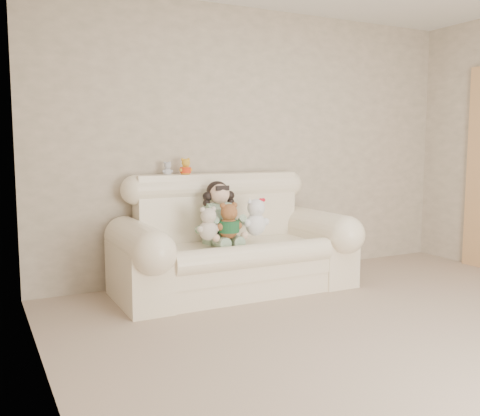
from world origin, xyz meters
name	(u,v)px	position (x,y,z in m)	size (l,w,h in m)	color
floor	(458,359)	(0.00, 0.00, 0.00)	(5.00, 5.00, 0.00)	tan
wall_back	(259,144)	(0.00, 2.50, 1.30)	(4.50, 4.50, 0.00)	beige
wall_left	(62,141)	(-2.25, 0.00, 1.30)	(5.00, 5.00, 0.00)	beige
sofa	(235,233)	(-0.52, 2.00, 0.52)	(2.10, 0.95, 1.03)	#FFE8CD
seated_child	(219,212)	(-0.63, 2.08, 0.70)	(0.34, 0.41, 0.56)	#377B40
brown_teddy	(229,217)	(-0.64, 1.86, 0.68)	(0.23, 0.18, 0.36)	brown
white_cat	(256,213)	(-0.36, 1.90, 0.70)	(0.25, 0.19, 0.39)	white
cream_teddy	(208,220)	(-0.83, 1.88, 0.66)	(0.21, 0.16, 0.33)	beige
yellow_mini_bear	(185,165)	(-0.84, 2.34, 1.11)	(0.12, 0.09, 0.19)	gold
grey_mini_plush	(167,168)	(-1.00, 2.37, 1.09)	(0.10, 0.08, 0.16)	#BABBC2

